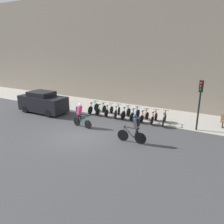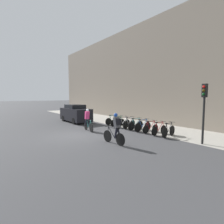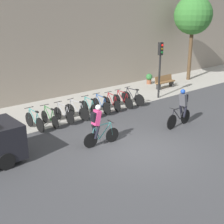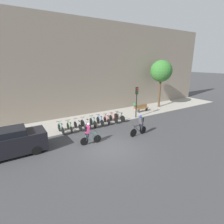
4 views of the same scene
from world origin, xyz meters
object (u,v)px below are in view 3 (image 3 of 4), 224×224
at_px(parked_bike_6, 112,103).
at_px(traffic_light_pole, 160,60).
at_px(parked_bike_2, 64,114).
at_px(parked_bike_3, 77,111).
at_px(parked_bike_1, 50,118).
at_px(parked_bike_0, 34,121).
at_px(parked_bike_5, 101,105).
at_px(cyclist_grey, 182,107).
at_px(parked_bike_4, 89,108).
at_px(parked_bike_7, 123,100).
at_px(bench, 165,82).
at_px(parked_bike_8, 133,98).
at_px(potted_plant, 149,78).
at_px(cyclist_pink, 98,124).

distance_m(parked_bike_6, traffic_light_pole, 4.32).
bearing_deg(parked_bike_2, parked_bike_3, 0.06).
bearing_deg(parked_bike_1, parked_bike_0, 179.87).
height_order(parked_bike_5, traffic_light_pole, traffic_light_pole).
relative_size(cyclist_grey, parked_bike_4, 1.10).
relative_size(parked_bike_6, parked_bike_7, 0.95).
bearing_deg(parked_bike_4, parked_bike_0, -179.99).
height_order(parked_bike_1, bench, parked_bike_1).
bearing_deg(parked_bike_4, parked_bike_3, -179.93).
height_order(parked_bike_4, traffic_light_pole, traffic_light_pole).
xyz_separation_m(parked_bike_2, bench, (9.20, 1.45, 0.08)).
relative_size(parked_bike_4, parked_bike_6, 1.06).
bearing_deg(parked_bike_8, potted_plant, 33.44).
xyz_separation_m(parked_bike_8, bench, (4.51, 1.45, 0.06)).
distance_m(parked_bike_7, traffic_light_pole, 3.64).
bearing_deg(cyclist_pink, parked_bike_0, 108.44).
bearing_deg(bench, parked_bike_3, -170.21).
bearing_deg(parked_bike_8, parked_bike_7, -179.92).
distance_m(cyclist_pink, parked_bike_5, 4.40).
distance_m(parked_bike_3, traffic_light_pole, 6.48).
bearing_deg(parked_bike_1, parked_bike_2, 0.05).
xyz_separation_m(parked_bike_1, parked_bike_6, (3.91, 0.00, -0.01)).
distance_m(cyclist_pink, potted_plant, 11.67).
bearing_deg(traffic_light_pole, parked_bike_8, 179.86).
distance_m(cyclist_grey, parked_bike_3, 5.20).
xyz_separation_m(parked_bike_3, parked_bike_5, (1.56, -0.00, 0.00)).
bearing_deg(parked_bike_7, potted_plant, 29.45).
xyz_separation_m(cyclist_pink, parked_bike_1, (-0.33, 3.35, -0.56)).
height_order(parked_bike_5, potted_plant, parked_bike_5).
bearing_deg(parked_bike_3, parked_bike_7, -0.01).
bearing_deg(parked_bike_8, traffic_light_pole, -0.14).
bearing_deg(parked_bike_5, potted_plant, 23.63).
xyz_separation_m(cyclist_grey, parked_bike_6, (-0.90, 4.03, -0.57)).
height_order(cyclist_pink, bench, cyclist_pink).
bearing_deg(parked_bike_8, cyclist_grey, -99.36).
height_order(parked_bike_1, parked_bike_7, parked_bike_7).
bearing_deg(parked_bike_1, cyclist_pink, -84.30).
height_order(parked_bike_0, parked_bike_4, parked_bike_4).
xyz_separation_m(cyclist_pink, cyclist_grey, (4.48, -0.68, -0.00)).
height_order(cyclist_grey, parked_bike_7, cyclist_grey).
bearing_deg(potted_plant, parked_bike_7, -150.55).
bearing_deg(parked_bike_3, parked_bike_8, 0.00).
height_order(parked_bike_3, bench, parked_bike_3).
bearing_deg(cyclist_grey, parked_bike_5, 112.67).
height_order(parked_bike_2, potted_plant, parked_bike_2).
bearing_deg(traffic_light_pole, parked_bike_7, 179.92).
relative_size(cyclist_pink, traffic_light_pole, 0.51).
distance_m(parked_bike_0, parked_bike_1, 0.78).
bearing_deg(parked_bike_0, potted_plant, 15.64).
height_order(cyclist_grey, parked_bike_4, cyclist_grey).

